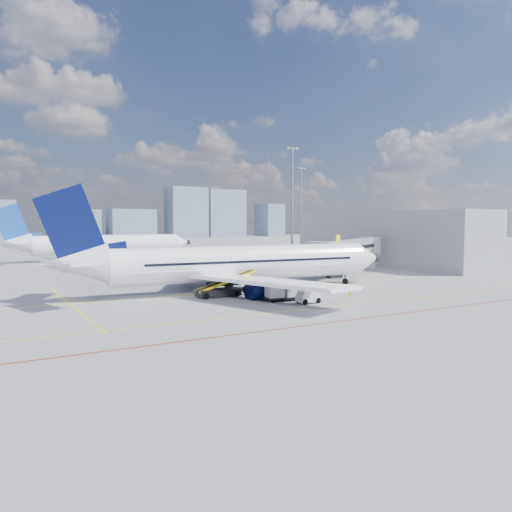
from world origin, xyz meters
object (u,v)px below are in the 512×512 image
(cargo_dolly, at_px, (283,290))
(main_aircraft, at_px, (231,264))
(second_aircraft, at_px, (100,245))
(ramp_worker, at_px, (350,292))
(baggage_tug, at_px, (307,296))
(belt_loader, at_px, (220,290))

(cargo_dolly, bearing_deg, main_aircraft, 108.13)
(cargo_dolly, bearing_deg, second_aircraft, 100.96)
(second_aircraft, bearing_deg, main_aircraft, -90.32)
(main_aircraft, relative_size, ramp_worker, 27.84)
(main_aircraft, height_order, cargo_dolly, main_aircraft)
(baggage_tug, xyz_separation_m, cargo_dolly, (-1.19, 2.58, 0.38))
(cargo_dolly, bearing_deg, baggage_tug, -57.84)
(second_aircraft, distance_m, baggage_tug, 67.49)
(baggage_tug, relative_size, ramp_worker, 1.49)
(cargo_dolly, distance_m, belt_loader, 7.18)
(belt_loader, xyz_separation_m, ramp_worker, (11.21, -8.16, 0.04))
(main_aircraft, relative_size, second_aircraft, 1.03)
(main_aircraft, bearing_deg, ramp_worker, -48.65)
(main_aircraft, height_order, baggage_tug, main_aircraft)
(baggage_tug, relative_size, cargo_dolly, 0.58)
(cargo_dolly, height_order, ramp_worker, cargo_dolly)
(main_aircraft, height_order, ramp_worker, main_aircraft)
(second_aircraft, bearing_deg, baggage_tug, -88.35)
(second_aircraft, xyz_separation_m, belt_loader, (-0.49, -59.07, -2.50))
(baggage_tug, bearing_deg, main_aircraft, 102.64)
(second_aircraft, bearing_deg, cargo_dolly, -89.22)
(second_aircraft, height_order, belt_loader, second_aircraft)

